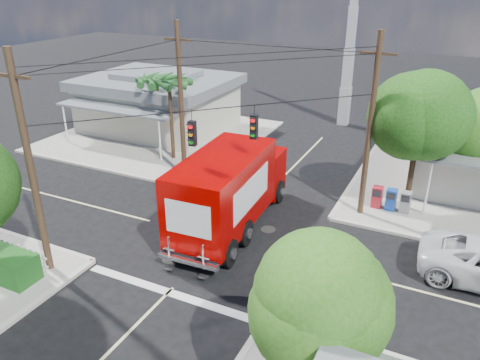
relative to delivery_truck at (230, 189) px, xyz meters
The scene contains 13 objects.
ground 2.37m from the delivery_truck, 82.25° to the right, with size 120.00×120.00×0.00m, color black.
sidewalk_nw 14.49m from the delivery_truck, 138.18° to the left, with size 14.12×14.12×0.14m.
road_markings 3.41m from the delivery_truck, 86.34° to the right, with size 32.00×32.00×0.01m.
building_nw 16.26m from the delivery_truck, 136.65° to the left, with size 10.80×10.20×4.30m.
radio_tower 19.06m from the delivery_truck, 87.92° to the left, with size 0.80×0.80×17.00m.
tree_ne_front 9.60m from the delivery_truck, 36.44° to the left, with size 4.21×4.14×6.66m.
tree_ne_back 12.77m from the delivery_truck, 37.47° to the left, with size 3.77×3.66×5.82m.
tree_se 11.36m from the delivery_truck, 49.94° to the right, with size 3.67×3.54×5.62m.
palm_nw_front 10.07m from the delivery_truck, 139.77° to the left, with size 3.01×3.08×5.59m.
palm_nw_back 12.39m from the delivery_truck, 140.46° to the left, with size 3.01×3.08×5.19m.
utility_poles 3.06m from the delivery_truck, 167.98° to the left, with size 12.00×10.68×9.00m.
vending_boxes 8.38m from the delivery_truck, 36.25° to the left, with size 1.90×0.50×1.10m.
delivery_truck is the anchor object (origin of this frame).
Camera 1 is at (8.87, -16.27, 11.30)m, focal length 35.00 mm.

